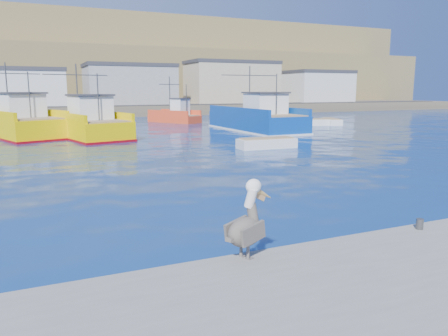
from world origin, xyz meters
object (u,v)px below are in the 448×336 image
at_px(boat_orange, 176,115).
at_px(pelican, 247,225).
at_px(trawler_yellow_a, 16,123).
at_px(trawler_blue, 257,119).
at_px(trawler_yellow_b, 85,125).
at_px(skiff_far, 331,122).
at_px(skiff_mid, 267,144).
at_px(skiff_extra, 314,123).

relative_size(boat_orange, pelican, 4.17).
distance_m(trawler_yellow_a, trawler_blue, 23.48).
bearing_deg(trawler_blue, trawler_yellow_a, 169.57).
height_order(trawler_yellow_a, trawler_yellow_b, trawler_yellow_a).
distance_m(trawler_blue, skiff_far, 12.61).
height_order(trawler_blue, boat_orange, trawler_blue).
bearing_deg(skiff_mid, trawler_blue, 64.88).
relative_size(trawler_blue, skiff_far, 3.04).
bearing_deg(trawler_yellow_b, boat_orange, 46.06).
bearing_deg(skiff_far, trawler_blue, -165.18).
relative_size(skiff_mid, skiff_far, 0.97).
distance_m(trawler_yellow_b, skiff_extra, 26.83).
distance_m(skiff_mid, skiff_far, 24.14).
distance_m(trawler_yellow_a, pelican, 36.97).
xyz_separation_m(skiff_mid, pelican, (-11.58, -19.57, 0.97)).
relative_size(boat_orange, skiff_extra, 1.58).
bearing_deg(pelican, skiff_extra, 52.57).
bearing_deg(trawler_yellow_a, skiff_far, -1.68).
bearing_deg(boat_orange, skiff_mid, -93.30).
height_order(trawler_yellow_a, skiff_extra, trawler_yellow_a).
bearing_deg(skiff_extra, skiff_mid, -134.51).
bearing_deg(trawler_blue, skiff_far, 14.82).
xyz_separation_m(trawler_yellow_a, trawler_yellow_b, (5.77, -3.51, -0.07)).
height_order(skiff_mid, skiff_extra, skiff_extra).
distance_m(trawler_yellow_b, boat_orange, 18.61).
xyz_separation_m(trawler_yellow_a, pelican, (5.55, -36.55, 0.09)).
bearing_deg(skiff_mid, boat_orange, 86.70).
relative_size(trawler_blue, boat_orange, 1.85).
relative_size(skiff_far, skiff_extra, 0.96).
bearing_deg(pelican, trawler_yellow_a, 98.64).
bearing_deg(pelican, skiff_mid, 59.39).
bearing_deg(trawler_blue, boat_orange, 107.34).
distance_m(trawler_blue, pelican, 36.76).
distance_m(trawler_yellow_a, skiff_mid, 24.14).
height_order(trawler_yellow_b, skiff_far, trawler_yellow_b).
xyz_separation_m(trawler_yellow_a, skiff_mid, (17.13, -16.98, -0.88)).
bearing_deg(trawler_yellow_a, skiff_mid, -44.75).
height_order(trawler_blue, skiff_far, trawler_blue).
height_order(skiff_extra, pelican, pelican).
bearing_deg(skiff_far, skiff_mid, -138.66).
xyz_separation_m(boat_orange, skiff_mid, (-1.55, -26.87, -0.67)).
bearing_deg(skiff_extra, skiff_far, 6.58).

